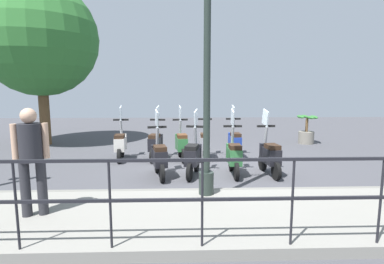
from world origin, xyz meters
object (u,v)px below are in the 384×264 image
at_px(lamp_post_near, 207,88).
at_px(scooter_near_0, 270,155).
at_px(scooter_far_0, 235,142).
at_px(scooter_far_1, 205,142).
at_px(pedestrian_distant, 31,154).
at_px(scooter_far_4, 120,143).
at_px(tree_large, 39,39).
at_px(scooter_far_2, 181,143).
at_px(scooter_far_3, 156,143).
at_px(scooter_near_3, 159,157).
at_px(scooter_near_2, 193,156).
at_px(potted_palm, 306,132).
at_px(scooter_near_1, 234,155).

xyz_separation_m(lamp_post_near, scooter_near_0, (1.65, -1.62, -1.54)).
relative_size(scooter_far_0, scooter_far_1, 1.00).
distance_m(pedestrian_distant, scooter_far_4, 4.19).
xyz_separation_m(pedestrian_distant, tree_large, (6.70, 2.80, 2.69)).
height_order(scooter_far_2, scooter_far_4, same).
bearing_deg(pedestrian_distant, scooter_far_1, 129.70).
relative_size(scooter_far_3, scooter_far_4, 1.00).
bearing_deg(scooter_far_1, scooter_near_3, 149.67).
distance_m(scooter_near_2, scooter_far_3, 1.94).
xyz_separation_m(pedestrian_distant, potted_palm, (6.56, -6.82, -0.63)).
bearing_deg(scooter_near_3, scooter_near_1, -98.72).
xyz_separation_m(scooter_near_0, scooter_far_3, (1.64, 2.80, 0.00)).
xyz_separation_m(scooter_near_1, scooter_far_2, (1.61, 1.23, 0.00)).
height_order(lamp_post_near, scooter_far_3, lamp_post_near).
relative_size(pedestrian_distant, scooter_far_1, 1.03).
distance_m(scooter_near_2, scooter_far_1, 1.84).
bearing_deg(scooter_near_2, scooter_near_0, -75.87).
height_order(potted_palm, scooter_near_2, scooter_near_2).
relative_size(lamp_post_near, scooter_near_1, 2.76).
height_order(lamp_post_near, scooter_far_0, lamp_post_near).
bearing_deg(scooter_near_2, pedestrian_distant, 148.79).
xyz_separation_m(tree_large, potted_palm, (-0.15, -9.62, -3.33)).
bearing_deg(scooter_far_0, lamp_post_near, 161.31).
height_order(potted_palm, scooter_far_4, scooter_far_4).
distance_m(scooter_near_2, scooter_far_4, 2.61).
relative_size(pedestrian_distant, scooter_far_0, 1.03).
height_order(pedestrian_distant, scooter_near_0, pedestrian_distant).
bearing_deg(lamp_post_near, tree_large, 42.61).
xyz_separation_m(scooter_near_0, scooter_far_0, (1.81, 0.50, 0.00)).
bearing_deg(scooter_near_0, scooter_far_0, 9.52).
height_order(scooter_near_3, scooter_far_2, same).
distance_m(scooter_far_2, scooter_far_3, 0.73).
height_order(lamp_post_near, scooter_near_2, lamp_post_near).
xyz_separation_m(lamp_post_near, scooter_near_1, (1.66, -0.78, -1.54)).
distance_m(lamp_post_near, scooter_near_0, 2.78).
bearing_deg(scooter_near_3, scooter_far_1, -44.74).
bearing_deg(scooter_far_3, potted_palm, -56.64).
bearing_deg(scooter_far_3, scooter_far_2, -82.02).
distance_m(pedestrian_distant, scooter_far_1, 5.15).
bearing_deg(lamp_post_near, scooter_far_4, 33.38).
distance_m(scooter_near_0, scooter_far_1, 2.25).
xyz_separation_m(scooter_near_0, scooter_far_2, (1.63, 2.07, 0.00)).
bearing_deg(pedestrian_distant, scooter_near_1, 109.76).
height_order(tree_large, scooter_far_1, tree_large).
bearing_deg(scooter_far_3, pedestrian_distant, 169.72).
relative_size(scooter_near_1, scooter_far_4, 1.00).
relative_size(scooter_far_2, scooter_far_4, 1.00).
distance_m(scooter_near_1, scooter_far_3, 2.55).
relative_size(scooter_near_2, scooter_far_1, 1.00).
bearing_deg(scooter_far_0, scooter_near_1, 168.65).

